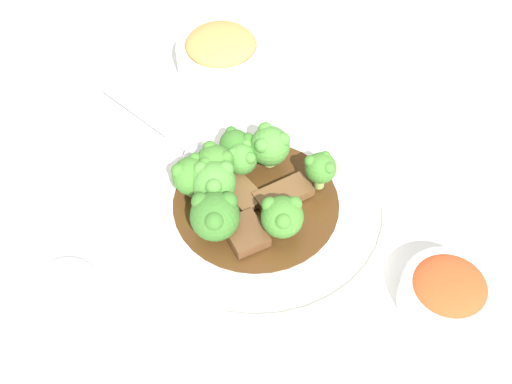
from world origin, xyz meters
TOP-DOWN VIEW (x-y plane):
  - ground_plane at (0.00, 0.00)m, footprint 4.00×4.00m
  - main_plate at (0.00, 0.00)m, footprint 0.30×0.30m
  - beef_strip_0 at (-0.04, 0.03)m, footprint 0.05×0.04m
  - beef_strip_1 at (-0.01, -0.03)m, footprint 0.04×0.07m
  - beef_strip_2 at (0.02, 0.01)m, footprint 0.06×0.05m
  - broccoli_floret_0 at (0.07, -0.00)m, footprint 0.03×0.03m
  - broccoli_floret_1 at (-0.05, -0.01)m, footprint 0.04×0.04m
  - broccoli_floret_2 at (0.05, -0.00)m, footprint 0.04×0.04m
  - broccoli_floret_3 at (0.05, -0.03)m, footprint 0.05×0.05m
  - broccoli_floret_4 at (-0.02, 0.05)m, footprint 0.05×0.05m
  - broccoli_floret_5 at (-0.01, -0.07)m, footprint 0.03×0.03m
  - broccoli_floret_6 at (0.04, 0.03)m, footprint 0.04×0.04m
  - broccoli_floret_7 at (0.02, 0.04)m, footprint 0.05×0.05m
  - broccoli_floret_8 at (0.04, 0.06)m, footprint 0.04×0.04m
  - serving_spoon at (0.08, 0.04)m, footprint 0.20×0.12m
  - side_bowl_kimchi at (-0.18, -0.13)m, footprint 0.09×0.09m
  - side_bowl_appetizer at (0.23, -0.04)m, footprint 0.11×0.11m
  - sauce_dish at (-0.03, 0.22)m, footprint 0.07×0.07m
  - paper_napkin at (0.06, 0.22)m, footprint 0.13×0.11m

SIDE VIEW (x-z plane):
  - ground_plane at x=0.00m, z-range 0.00..0.00m
  - paper_napkin at x=0.06m, z-range 0.00..0.01m
  - sauce_dish at x=-0.03m, z-range 0.00..0.01m
  - main_plate at x=0.00m, z-range 0.00..0.02m
  - side_bowl_kimchi at x=-0.18m, z-range 0.00..0.05m
  - beef_strip_2 at x=0.02m, z-range 0.02..0.03m
  - beef_strip_1 at x=-0.01m, z-range 0.02..0.03m
  - beef_strip_0 at x=-0.04m, z-range 0.02..0.03m
  - serving_spoon at x=0.08m, z-range 0.02..0.03m
  - side_bowl_appetizer at x=0.23m, z-range 0.00..0.06m
  - broccoli_floret_2 at x=0.05m, z-range 0.02..0.06m
  - broccoli_floret_0 at x=0.07m, z-range 0.02..0.06m
  - broccoli_floret_1 at x=-0.05m, z-range 0.02..0.07m
  - broccoli_floret_4 at x=-0.02m, z-range 0.02..0.07m
  - broccoli_floret_8 at x=0.04m, z-range 0.02..0.07m
  - broccoli_floret_3 at x=0.05m, z-range 0.02..0.07m
  - broccoli_floret_5 at x=-0.01m, z-range 0.03..0.07m
  - broccoli_floret_7 at x=0.02m, z-range 0.02..0.08m
  - broccoli_floret_6 at x=0.04m, z-range 0.03..0.08m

